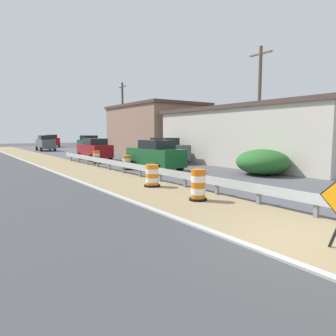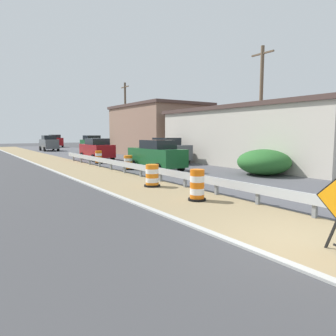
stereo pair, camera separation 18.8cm
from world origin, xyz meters
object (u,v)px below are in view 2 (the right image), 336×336
(car_lead_far_lane, at_px, (157,155))
(car_mid_far_lane, at_px, (92,144))
(traffic_barrel_mid, at_px, (128,163))
(utility_pole_mid, at_px, (125,117))
(traffic_barrel_far, at_px, (99,158))
(car_trailing_near_lane, at_px, (55,141))
(car_trailing_far_lane, at_px, (97,149))
(utility_pole_near, at_px, (261,106))
(car_lead_near_lane, at_px, (49,143))
(traffic_barrel_nearest, at_px, (197,186))
(traffic_barrel_close, at_px, (152,177))
(car_distant_a, at_px, (168,150))

(car_lead_far_lane, relative_size, car_mid_far_lane, 1.09)
(traffic_barrel_mid, bearing_deg, utility_pole_mid, 64.44)
(traffic_barrel_far, bearing_deg, car_trailing_near_lane, 81.60)
(car_trailing_far_lane, bearing_deg, car_lead_far_lane, -177.58)
(traffic_barrel_mid, xyz_separation_m, car_lead_far_lane, (1.40, -1.39, 0.58))
(traffic_barrel_mid, bearing_deg, car_mid_far_lane, 76.47)
(car_trailing_near_lane, bearing_deg, traffic_barrel_mid, -8.24)
(car_trailing_near_lane, xyz_separation_m, utility_pole_near, (2.80, -43.69, 3.17))
(car_lead_far_lane, bearing_deg, car_lead_near_lane, -1.55)
(traffic_barrel_nearest, height_order, traffic_barrel_mid, traffic_barrel_nearest)
(traffic_barrel_nearest, xyz_separation_m, car_trailing_far_lane, (3.45, 18.98, 0.48))
(car_lead_near_lane, height_order, utility_pole_near, utility_pole_near)
(car_trailing_near_lane, bearing_deg, utility_pole_near, 2.60)
(utility_pole_mid, bearing_deg, traffic_barrel_nearest, -110.61)
(traffic_barrel_close, relative_size, car_mid_far_lane, 0.24)
(car_trailing_near_lane, xyz_separation_m, car_lead_far_lane, (-3.51, -40.43, -0.10))
(car_lead_far_lane, height_order, car_trailing_far_lane, car_lead_far_lane)
(traffic_barrel_close, height_order, car_trailing_far_lane, car_trailing_far_lane)
(traffic_barrel_nearest, xyz_separation_m, utility_pole_near, (10.05, 5.61, 3.76))
(car_lead_far_lane, relative_size, car_trailing_far_lane, 0.98)
(car_mid_far_lane, height_order, utility_pole_mid, utility_pole_mid)
(car_lead_near_lane, distance_m, car_distant_a, 24.68)
(traffic_barrel_far, height_order, car_trailing_near_lane, car_trailing_near_lane)
(traffic_barrel_nearest, bearing_deg, car_lead_far_lane, 67.19)
(traffic_barrel_mid, relative_size, car_trailing_far_lane, 0.20)
(car_trailing_near_lane, distance_m, car_trailing_far_lane, 30.56)
(traffic_barrel_far, xyz_separation_m, car_trailing_near_lane, (5.00, 33.84, 0.63))
(traffic_barrel_nearest, distance_m, car_distant_a, 14.91)
(car_lead_near_lane, bearing_deg, car_mid_far_lane, -152.88)
(traffic_barrel_mid, relative_size, traffic_barrel_far, 0.92)
(car_lead_far_lane, xyz_separation_m, car_mid_far_lane, (3.37, 21.23, 0.09))
(car_trailing_near_lane, relative_size, utility_pole_mid, 0.51)
(traffic_barrel_far, xyz_separation_m, utility_pole_near, (7.80, -9.85, 3.81))
(traffic_barrel_far, height_order, utility_pole_near, utility_pole_near)
(traffic_barrel_close, xyz_separation_m, traffic_barrel_far, (2.06, 11.94, 0.01))
(car_lead_far_lane, relative_size, utility_pole_mid, 0.56)
(car_trailing_near_lane, height_order, car_lead_far_lane, car_trailing_near_lane)
(traffic_barrel_close, distance_m, traffic_barrel_mid, 7.08)
(utility_pole_near, bearing_deg, car_distant_a, 110.20)
(utility_pole_near, height_order, utility_pole_mid, utility_pole_mid)
(car_lead_near_lane, bearing_deg, traffic_barrel_far, 177.10)
(traffic_barrel_close, relative_size, car_lead_near_lane, 0.25)
(traffic_barrel_mid, distance_m, utility_pole_near, 9.80)
(traffic_barrel_close, xyz_separation_m, traffic_barrel_mid, (2.14, 6.75, -0.03))
(traffic_barrel_nearest, xyz_separation_m, car_mid_far_lane, (7.10, 30.10, 0.57))
(car_lead_far_lane, distance_m, utility_pole_mid, 17.65)
(traffic_barrel_far, height_order, car_trailing_far_lane, car_trailing_far_lane)
(car_mid_far_lane, height_order, car_distant_a, car_mid_far_lane)
(car_mid_far_lane, height_order, car_trailing_far_lane, car_mid_far_lane)
(car_trailing_near_lane, relative_size, car_trailing_far_lane, 0.89)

